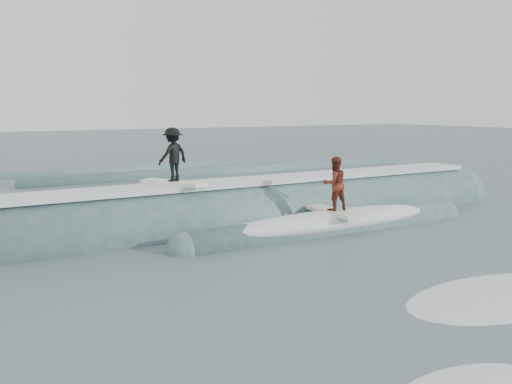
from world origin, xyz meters
TOP-DOWN VIEW (x-y plane):
  - ground at (0.00, 0.00)m, footprint 160.00×160.00m
  - breaking_wave at (0.20, 6.04)m, footprint 21.12×4.05m
  - surfer_black at (-2.05, 6.28)m, footprint 1.38×2.04m
  - surfer_red at (1.82, 4.08)m, footprint 0.79×2.03m
  - whitewater at (-0.65, -2.32)m, footprint 14.58×7.04m
  - far_swells at (0.28, 17.65)m, footprint 37.01×8.65m

SIDE VIEW (x-z plane):
  - ground at x=0.00m, z-range 0.00..0.00m
  - whitewater at x=-0.65m, z-range -0.05..0.05m
  - far_swells at x=0.28m, z-range -0.40..0.40m
  - breaking_wave at x=0.20m, z-range -1.23..1.31m
  - surfer_red at x=1.82m, z-range 0.43..2.02m
  - surfer_black at x=-2.05m, z-range 1.29..2.85m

